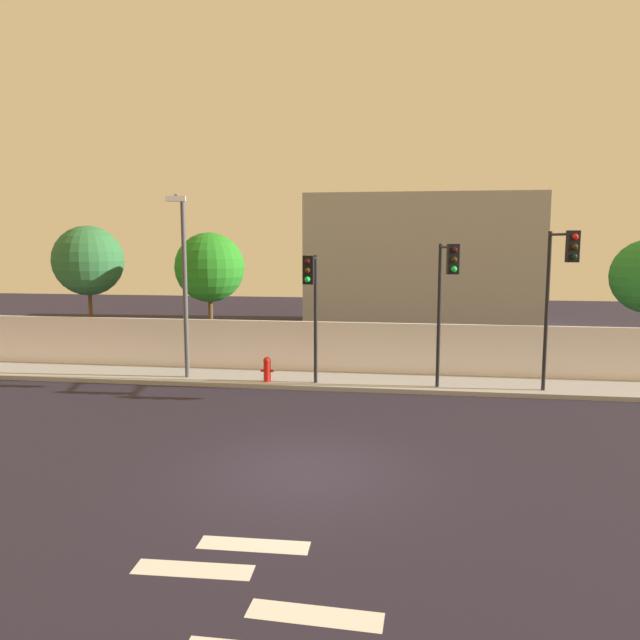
{
  "coord_description": "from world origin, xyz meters",
  "views": [
    {
      "loc": [
        2.13,
        -12.3,
        4.86
      ],
      "look_at": [
        -0.61,
        6.5,
        2.4
      ],
      "focal_mm": 34.41,
      "sensor_mm": 36.0,
      "label": 1
    }
  ],
  "objects_px": {
    "traffic_light_center": "(446,284)",
    "fire_hydrant": "(267,368)",
    "traffic_light_left": "(560,277)",
    "street_lamp_curbside": "(184,272)",
    "roadside_tree_leftmost": "(88,261)",
    "traffic_light_right": "(312,291)",
    "roadside_tree_midleft": "(210,268)"
  },
  "relations": [
    {
      "from": "traffic_light_right",
      "to": "fire_hydrant",
      "type": "xyz_separation_m",
      "value": [
        -1.59,
        0.4,
        -2.66
      ]
    },
    {
      "from": "traffic_light_right",
      "to": "fire_hydrant",
      "type": "bearing_deg",
      "value": 165.96
    },
    {
      "from": "traffic_light_left",
      "to": "fire_hydrant",
      "type": "xyz_separation_m",
      "value": [
        -9.12,
        0.72,
        -3.2
      ]
    },
    {
      "from": "street_lamp_curbside",
      "to": "fire_hydrant",
      "type": "distance_m",
      "value": 4.3
    },
    {
      "from": "traffic_light_center",
      "to": "fire_hydrant",
      "type": "relative_size",
      "value": 5.5
    },
    {
      "from": "traffic_light_left",
      "to": "roadside_tree_leftmost",
      "type": "relative_size",
      "value": 0.91
    },
    {
      "from": "traffic_light_center",
      "to": "traffic_light_right",
      "type": "xyz_separation_m",
      "value": [
        -4.24,
        0.21,
        -0.28
      ]
    },
    {
      "from": "traffic_light_left",
      "to": "traffic_light_center",
      "type": "relative_size",
      "value": 1.08
    },
    {
      "from": "roadside_tree_leftmost",
      "to": "traffic_light_left",
      "type": "bearing_deg",
      "value": -13.87
    },
    {
      "from": "traffic_light_left",
      "to": "traffic_light_center",
      "type": "height_order",
      "value": "traffic_light_left"
    },
    {
      "from": "traffic_light_left",
      "to": "roadside_tree_leftmost",
      "type": "height_order",
      "value": "roadside_tree_leftmost"
    },
    {
      "from": "traffic_light_right",
      "to": "roadside_tree_midleft",
      "type": "relative_size",
      "value": 0.82
    },
    {
      "from": "traffic_light_right",
      "to": "roadside_tree_leftmost",
      "type": "bearing_deg",
      "value": 158.02
    },
    {
      "from": "traffic_light_left",
      "to": "roadside_tree_midleft",
      "type": "height_order",
      "value": "roadside_tree_midleft"
    },
    {
      "from": "traffic_light_left",
      "to": "traffic_light_right",
      "type": "distance_m",
      "value": 7.56
    },
    {
      "from": "street_lamp_curbside",
      "to": "roadside_tree_leftmost",
      "type": "distance_m",
      "value": 6.45
    },
    {
      "from": "traffic_light_center",
      "to": "fire_hydrant",
      "type": "bearing_deg",
      "value": 174.06
    },
    {
      "from": "traffic_light_left",
      "to": "fire_hydrant",
      "type": "bearing_deg",
      "value": 175.5
    },
    {
      "from": "fire_hydrant",
      "to": "street_lamp_curbside",
      "type": "bearing_deg",
      "value": 179.51
    },
    {
      "from": "traffic_light_right",
      "to": "roadside_tree_leftmost",
      "type": "height_order",
      "value": "roadside_tree_leftmost"
    },
    {
      "from": "traffic_light_left",
      "to": "roadside_tree_midleft",
      "type": "relative_size",
      "value": 0.96
    },
    {
      "from": "street_lamp_curbside",
      "to": "roadside_tree_leftmost",
      "type": "height_order",
      "value": "street_lamp_curbside"
    },
    {
      "from": "traffic_light_right",
      "to": "street_lamp_curbside",
      "type": "height_order",
      "value": "street_lamp_curbside"
    },
    {
      "from": "street_lamp_curbside",
      "to": "fire_hydrant",
      "type": "xyz_separation_m",
      "value": [
        2.85,
        -0.02,
        -3.22
      ]
    },
    {
      "from": "traffic_light_left",
      "to": "traffic_light_center",
      "type": "bearing_deg",
      "value": 178.04
    },
    {
      "from": "street_lamp_curbside",
      "to": "roadside_tree_midleft",
      "type": "xyz_separation_m",
      "value": [
        -0.27,
        3.54,
        -0.01
      ]
    },
    {
      "from": "traffic_light_center",
      "to": "street_lamp_curbside",
      "type": "height_order",
      "value": "street_lamp_curbside"
    },
    {
      "from": "street_lamp_curbside",
      "to": "roadside_tree_leftmost",
      "type": "relative_size",
      "value": 1.12
    },
    {
      "from": "roadside_tree_leftmost",
      "to": "traffic_light_center",
      "type": "bearing_deg",
      "value": -16.54
    },
    {
      "from": "traffic_light_center",
      "to": "traffic_light_left",
      "type": "bearing_deg",
      "value": -1.96
    },
    {
      "from": "fire_hydrant",
      "to": "roadside_tree_leftmost",
      "type": "relative_size",
      "value": 0.15
    },
    {
      "from": "traffic_light_center",
      "to": "roadside_tree_midleft",
      "type": "height_order",
      "value": "roadside_tree_midleft"
    }
  ]
}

